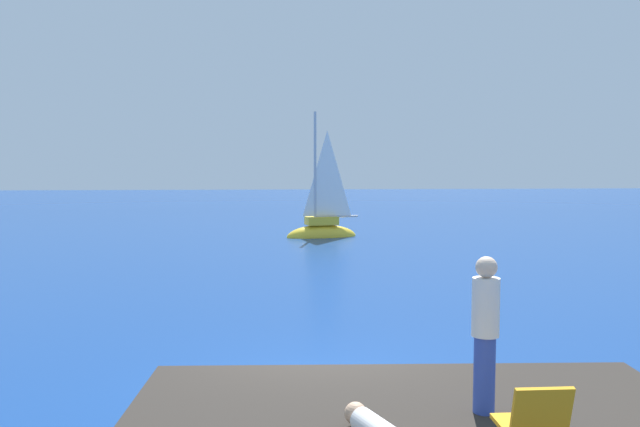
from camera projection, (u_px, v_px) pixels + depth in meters
ground_plane at (321, 398)px, 9.47m from camera, size 160.00×160.00×0.00m
boulder_inland at (493, 414)px, 8.85m from camera, size 1.25×1.35×0.81m
sailboat_near at (322, 230)px, 30.51m from camera, size 3.61×1.85×6.56m
person_standing at (485, 330)px, 6.48m from camera, size 0.28×0.28×1.62m
beach_chair at (534, 422)px, 5.21m from camera, size 0.49×0.60×0.80m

